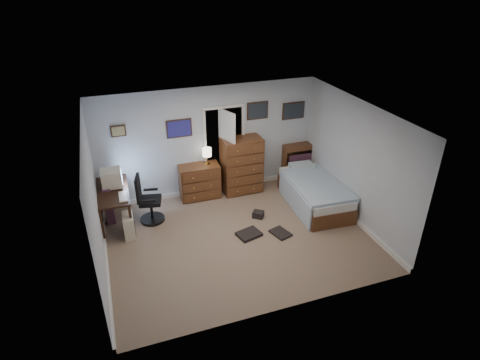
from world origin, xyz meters
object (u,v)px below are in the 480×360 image
office_chair (148,204)px  low_dresser (200,182)px  bed (314,192)px  computer_desk (109,199)px  tall_dresser (242,165)px

office_chair → low_dresser: 1.38m
low_dresser → bed: 2.58m
office_chair → low_dresser: bearing=38.5°
computer_desk → office_chair: (0.73, -0.14, -0.19)m
low_dresser → office_chair: bearing=-152.0°
computer_desk → low_dresser: 2.04m
computer_desk → tall_dresser: 3.01m
computer_desk → office_chair: bearing=-9.8°
bed → tall_dresser: bearing=142.2°
computer_desk → office_chair: 0.77m
office_chair → computer_desk: bearing=-178.3°
office_chair → bed: size_ratio=0.51×
low_dresser → computer_desk: bearing=-164.8°
low_dresser → tall_dresser: (1.00, -0.02, 0.26)m
bed → office_chair: bearing=174.5°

